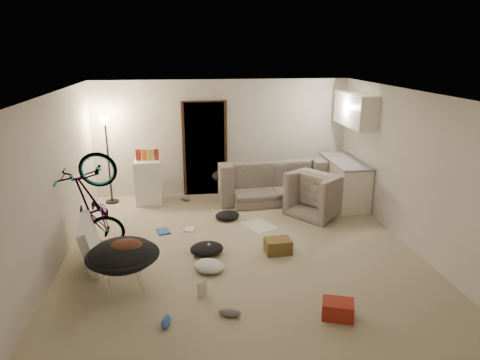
{
  "coord_description": "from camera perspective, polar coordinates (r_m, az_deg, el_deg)",
  "views": [
    {
      "loc": [
        -0.85,
        -6.14,
        3.12
      ],
      "look_at": [
        0.05,
        0.6,
        1.02
      ],
      "focal_mm": 32.0,
      "sensor_mm": 36.0,
      "label": 1
    }
  ],
  "objects": [
    {
      "name": "floor",
      "position": [
        6.95,
        0.21,
        -9.62
      ],
      "size": [
        5.5,
        6.0,
        0.02
      ],
      "primitive_type": "cube",
      "color": "#B5A98B",
      "rests_on": "ground"
    },
    {
      "name": "ceiling",
      "position": [
        6.23,
        0.24,
        11.54
      ],
      "size": [
        5.5,
        6.0,
        0.02
      ],
      "primitive_type": "cube",
      "color": "white",
      "rests_on": "wall_back"
    },
    {
      "name": "wall_back",
      "position": [
        9.38,
        -2.31,
        5.65
      ],
      "size": [
        5.5,
        0.02,
        2.5
      ],
      "primitive_type": "cube",
      "color": "silver",
      "rests_on": "floor"
    },
    {
      "name": "wall_front",
      "position": [
        3.75,
        6.71,
        -12.9
      ],
      "size": [
        5.5,
        0.02,
        2.5
      ],
      "primitive_type": "cube",
      "color": "silver",
      "rests_on": "floor"
    },
    {
      "name": "wall_left",
      "position": [
        6.7,
        -23.86,
        -0.56
      ],
      "size": [
        0.02,
        6.0,
        2.5
      ],
      "primitive_type": "cube",
      "color": "silver",
      "rests_on": "floor"
    },
    {
      "name": "wall_right",
      "position": [
        7.37,
        22.02,
        1.18
      ],
      "size": [
        0.02,
        6.0,
        2.5
      ],
      "primitive_type": "cube",
      "color": "silver",
      "rests_on": "floor"
    },
    {
      "name": "doorway",
      "position": [
        9.36,
        -4.71,
        4.14
      ],
      "size": [
        0.85,
        0.1,
        2.04
      ],
      "primitive_type": "cube",
      "color": "black",
      "rests_on": "floor"
    },
    {
      "name": "door_trim",
      "position": [
        9.33,
        -4.7,
        4.1
      ],
      "size": [
        0.97,
        0.04,
        2.1
      ],
      "primitive_type": "cube",
      "color": "#372113",
      "rests_on": "floor"
    },
    {
      "name": "floor_lamp",
      "position": [
        9.11,
        -17.35,
        4.9
      ],
      "size": [
        0.28,
        0.28,
        1.81
      ],
      "color": "black",
      "rests_on": "floor"
    },
    {
      "name": "kitchen_counter",
      "position": [
        9.18,
        13.66,
        -0.32
      ],
      "size": [
        0.6,
        1.5,
        0.88
      ],
      "primitive_type": "cube",
      "color": "white",
      "rests_on": "floor"
    },
    {
      "name": "counter_top",
      "position": [
        9.06,
        13.86,
        2.46
      ],
      "size": [
        0.64,
        1.54,
        0.04
      ],
      "primitive_type": "cube",
      "color": "gray",
      "rests_on": "kitchen_counter"
    },
    {
      "name": "kitchen_uppers",
      "position": [
        8.91,
        15.13,
        9.03
      ],
      "size": [
        0.38,
        1.4,
        0.65
      ],
      "primitive_type": "cube",
      "color": "white",
      "rests_on": "wall_right"
    },
    {
      "name": "sofa",
      "position": [
        9.21,
        3.96,
        -0.53
      ],
      "size": [
        2.3,
        1.03,
        0.66
      ],
      "primitive_type": "imported",
      "rotation": [
        0.0,
        0.0,
        3.21
      ],
      "color": "#363D37",
      "rests_on": "floor"
    },
    {
      "name": "armchair",
      "position": [
        8.55,
        10.91,
        -2.32
      ],
      "size": [
        1.26,
        1.28,
        0.63
      ],
      "primitive_type": "imported",
      "rotation": [
        0.0,
        0.0,
        2.21
      ],
      "color": "#363D37",
      "rests_on": "floor"
    },
    {
      "name": "bicycle",
      "position": [
        7.21,
        -18.75,
        -5.63
      ],
      "size": [
        1.71,
        0.8,
        0.97
      ],
      "primitive_type": "imported",
      "rotation": [
        0.0,
        -0.17,
        1.53
      ],
      "color": "black",
      "rests_on": "floor"
    },
    {
      "name": "book_asset",
      "position": [
        5.79,
        -5.64,
        -15.44
      ],
      "size": [
        0.27,
        0.27,
        0.02
      ],
      "primitive_type": "imported",
      "rotation": [
        0.0,
        0.0,
        0.71
      ],
      "color": "maroon",
      "rests_on": "floor"
    },
    {
      "name": "mini_fridge",
      "position": [
        9.12,
        -12.09,
        -0.19
      ],
      "size": [
        0.55,
        0.55,
        0.92
      ],
      "primitive_type": "cube",
      "rotation": [
        0.0,
        0.0,
        0.02
      ],
      "color": "white",
      "rests_on": "floor"
    },
    {
      "name": "snack_box_0",
      "position": [
        9.0,
        -13.38,
        3.06
      ],
      "size": [
        0.1,
        0.08,
        0.3
      ],
      "primitive_type": "cube",
      "rotation": [
        0.0,
        0.0,
        -0.06
      ],
      "color": "maroon",
      "rests_on": "mini_fridge"
    },
    {
      "name": "snack_box_1",
      "position": [
        8.98,
        -12.62,
        3.09
      ],
      "size": [
        0.1,
        0.07,
        0.3
      ],
      "primitive_type": "cube",
      "rotation": [
        0.0,
        0.0,
        0.03
      ],
      "color": "#DC591B",
      "rests_on": "mini_fridge"
    },
    {
      "name": "snack_box_2",
      "position": [
        8.97,
        -11.86,
        3.12
      ],
      "size": [
        0.11,
        0.09,
        0.3
      ],
      "primitive_type": "cube",
      "rotation": [
        0.0,
        0.0,
        0.21
      ],
      "color": "gold",
      "rests_on": "mini_fridge"
    },
    {
      "name": "snack_box_3",
      "position": [
        8.97,
        -11.09,
        3.16
      ],
      "size": [
        0.11,
        0.08,
        0.3
      ],
      "primitive_type": "cube",
      "rotation": [
        0.0,
        0.0,
        0.09
      ],
      "color": "maroon",
      "rests_on": "mini_fridge"
    },
    {
      "name": "saucer_chair",
      "position": [
        5.99,
        -15.3,
        -10.4
      ],
      "size": [
        0.97,
        0.97,
        0.69
      ],
      "color": "silver",
      "rests_on": "floor"
    },
    {
      "name": "hoodie",
      "position": [
        5.87,
        -15.0,
        -8.78
      ],
      "size": [
        0.51,
        0.44,
        0.22
      ],
      "primitive_type": "ellipsoid",
      "rotation": [
        0.0,
        0.0,
        0.09
      ],
      "color": "#50281B",
      "rests_on": "saucer_chair"
    },
    {
      "name": "sofa_drape",
      "position": [
        9.01,
        -1.94,
        0.51
      ],
      "size": [
        0.61,
        0.52,
        0.28
      ],
      "primitive_type": "ellipsoid",
      "rotation": [
        0.0,
        0.0,
        -0.12
      ],
      "color": "black",
      "rests_on": "sofa"
    },
    {
      "name": "tv_box",
      "position": [
        6.84,
        -19.36,
        -7.83
      ],
      "size": [
        0.41,
        1.07,
        0.7
      ],
      "primitive_type": "cube",
      "rotation": [
        0.0,
        -0.21,
        0.14
      ],
      "color": "silver",
      "rests_on": "floor"
    },
    {
      "name": "drink_case_a",
      "position": [
        6.89,
        5.09,
        -8.76
      ],
      "size": [
        0.43,
        0.32,
        0.23
      ],
      "primitive_type": "cube",
      "rotation": [
        0.0,
        0.0,
        0.07
      ],
      "color": "brown",
      "rests_on": "floor"
    },
    {
      "name": "drink_case_b",
      "position": [
        5.51,
        12.91,
        -16.46
      ],
      "size": [
        0.44,
        0.38,
        0.21
      ],
      "primitive_type": "cube",
      "rotation": [
        0.0,
        0.0,
        -0.35
      ],
      "color": "maroon",
      "rests_on": "floor"
    },
    {
      "name": "juicer",
      "position": [
        6.84,
        -4.16,
        -9.21
      ],
      "size": [
        0.15,
        0.15,
        0.21
      ],
      "color": "silver",
      "rests_on": "floor"
    },
    {
      "name": "newspaper",
      "position": [
        7.9,
        2.53,
        -6.08
      ],
      "size": [
        0.68,
        0.75,
        0.01
      ],
      "primitive_type": "cube",
      "rotation": [
        0.0,
        0.0,
        0.44
      ],
      "color": "silver",
      "rests_on": "floor"
    },
    {
      "name": "book_blue",
      "position": [
        7.75,
        -10.18,
        -6.75
      ],
      "size": [
        0.27,
        0.32,
        0.03
      ],
      "primitive_type": "cube",
      "rotation": [
        0.0,
        0.0,
        0.27
      ],
      "color": "#2F59AC",
      "rests_on": "floor"
    },
    {
      "name": "book_white",
      "position": [
        7.78,
        -6.68,
        -6.51
      ],
      "size": [
        0.25,
        0.29,
        0.02
      ],
      "primitive_type": "cube",
      "rotation": [
        0.0,
        0.0,
        -0.32
      ],
      "color": "silver",
      "rests_on": "floor"
    },
    {
      "name": "shoe_1",
      "position": [
        9.22,
        -7.31,
        -2.41
      ],
      "size": [
        0.28,
        0.31,
        0.11
      ],
      "primitive_type": "ellipsoid",
      "rotation": [
        0.0,
        0.0,
        -0.9
      ],
      "color": "slate",
      "rests_on": "floor"
    },
    {
      "name": "shoe_2",
      "position": [
        5.36,
        -9.85,
        -18.11
      ],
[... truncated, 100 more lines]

